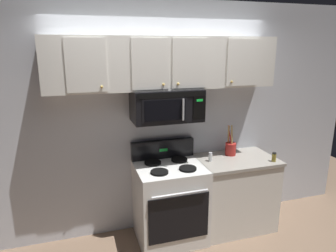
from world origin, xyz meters
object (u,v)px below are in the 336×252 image
(stove_range, at_px, (170,201))
(salt_shaker, at_px, (210,157))
(over_range_microwave, at_px, (167,105))
(spice_jar, at_px, (274,157))
(utensil_crock_red, at_px, (231,148))

(stove_range, distance_m, salt_shaker, 0.69)
(over_range_microwave, distance_m, spice_jar, 1.39)
(stove_range, xyz_separation_m, over_range_microwave, (-0.00, 0.12, 1.11))
(stove_range, distance_m, spice_jar, 1.31)
(stove_range, bearing_deg, utensil_crock_red, 9.12)
(stove_range, distance_m, utensil_crock_red, 0.99)
(salt_shaker, distance_m, spice_jar, 0.74)
(utensil_crock_red, relative_size, salt_shaker, 3.56)
(salt_shaker, bearing_deg, stove_range, -178.97)
(utensil_crock_red, height_order, spice_jar, utensil_crock_red)
(stove_range, bearing_deg, spice_jar, -10.19)
(salt_shaker, bearing_deg, spice_jar, -17.73)
(over_range_microwave, relative_size, spice_jar, 6.94)
(spice_jar, bearing_deg, utensil_crock_red, 137.22)
(stove_range, relative_size, utensil_crock_red, 2.94)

